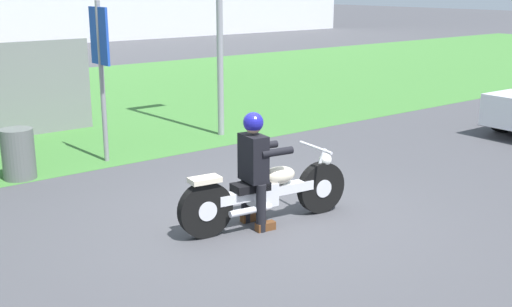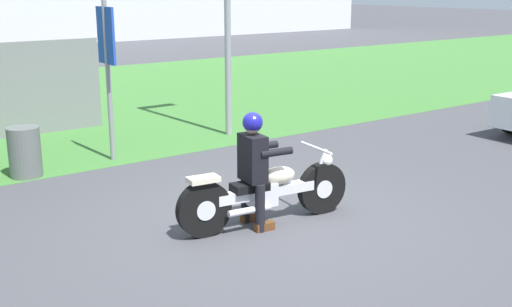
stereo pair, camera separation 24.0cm
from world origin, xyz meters
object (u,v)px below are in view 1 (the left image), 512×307
(motorcycle_lead, at_px, (267,193))
(trash_can, at_px, (18,154))
(sign_banner, at_px, (101,57))
(rider_lead, at_px, (255,161))

(motorcycle_lead, height_order, trash_can, motorcycle_lead)
(motorcycle_lead, height_order, sign_banner, sign_banner)
(trash_can, xyz_separation_m, sign_banner, (1.46, 0.11, 1.34))
(motorcycle_lead, height_order, rider_lead, rider_lead)
(motorcycle_lead, distance_m, trash_can, 4.14)
(sign_banner, bearing_deg, trash_can, -175.73)
(motorcycle_lead, relative_size, sign_banner, 0.89)
(rider_lead, relative_size, sign_banner, 0.54)
(rider_lead, xyz_separation_m, trash_can, (-1.58, 3.73, -0.44))
(rider_lead, xyz_separation_m, sign_banner, (-0.12, 3.84, 0.90))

